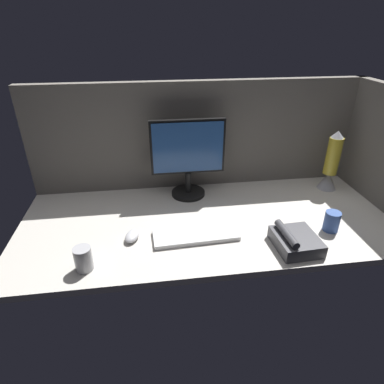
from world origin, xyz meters
TOP-DOWN VIEW (x-y plane):
  - ground_plane at (0.00, 0.00)cm, footprint 180.00×80.00cm
  - cubicle_wall_back at (0.00, 37.50)cm, footprint 180.00×5.00cm
  - monitor at (-8.16, 25.12)cm, footprint 38.33×18.00cm
  - keyboard at (-9.93, -14.70)cm, footprint 37.57×14.72cm
  - mouse at (-37.40, -12.47)cm, footprint 8.26×10.85cm
  - mug_steel at (-54.89, -29.15)cm, footprint 6.78×6.78cm
  - mug_ceramic_blue at (51.19, -17.85)cm, footprint 6.78×6.78cm
  - lava_lamp at (70.22, 21.12)cm, footprint 10.19×10.19cm
  - desk_phone at (29.94, -27.49)cm, footprint 17.96×19.86cm

SIDE VIEW (x-z plane):
  - ground_plane at x=0.00cm, z-range -3.00..0.00cm
  - keyboard at x=-9.93cm, z-range 0.00..2.00cm
  - mouse at x=-37.40cm, z-range 0.00..3.40cm
  - desk_phone at x=29.94cm, z-range -1.21..7.59cm
  - mug_ceramic_blue at x=51.19cm, z-range 0.00..9.28cm
  - mug_steel at x=-54.89cm, z-range 0.00..9.68cm
  - lava_lamp at x=70.22cm, z-range -2.68..30.67cm
  - monitor at x=-8.16cm, z-range 1.90..43.16cm
  - cubicle_wall_back at x=0.00cm, z-range 0.00..57.49cm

